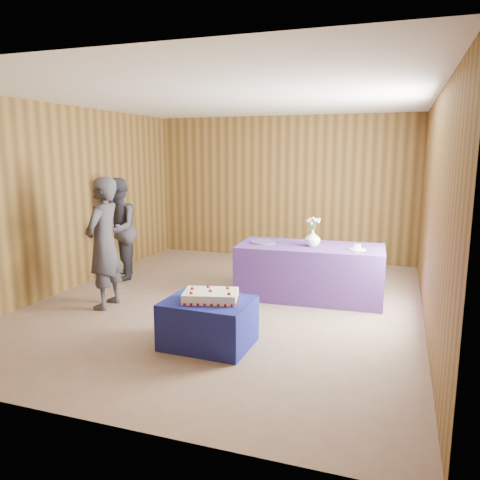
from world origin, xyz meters
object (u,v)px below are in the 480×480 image
at_px(guest_left, 104,243).
at_px(vase, 312,238).
at_px(sheet_cake, 211,296).
at_px(guest_right, 117,229).
at_px(cake_table, 208,323).
at_px(serving_table, 310,272).

bearing_deg(guest_left, vase, 111.75).
bearing_deg(sheet_cake, guest_left, 143.90).
relative_size(sheet_cake, guest_right, 0.40).
xyz_separation_m(cake_table, guest_right, (-2.39, 1.96, 0.57)).
distance_m(vase, guest_right, 3.12).
relative_size(serving_table, guest_right, 1.22).
distance_m(serving_table, guest_right, 3.13).
distance_m(cake_table, serving_table, 2.13).
bearing_deg(sheet_cake, serving_table, 57.44).
height_order(sheet_cake, guest_right, guest_right).
bearing_deg(serving_table, sheet_cake, -111.43).
distance_m(cake_table, vase, 2.20).
distance_m(sheet_cake, vase, 2.13).
height_order(vase, guest_right, guest_right).
relative_size(serving_table, sheet_cake, 3.04).
height_order(cake_table, guest_right, guest_right).
relative_size(cake_table, sheet_cake, 1.37).
relative_size(vase, guest_right, 0.14).
bearing_deg(sheet_cake, cake_table, 165.93).
bearing_deg(guest_right, guest_left, -3.42).
xyz_separation_m(cake_table, serving_table, (0.71, 2.01, 0.12)).
height_order(vase, guest_left, guest_left).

